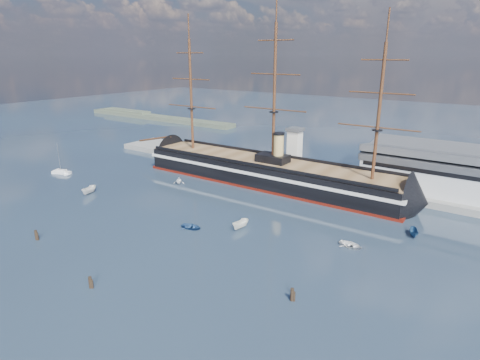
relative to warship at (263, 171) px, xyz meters
The scene contains 16 objects.
ground 20.47m from the warship, 85.21° to the right, with size 600.00×600.00×0.00m, color #242E3E.
quay 20.21m from the warship, 53.88° to the left, with size 180.00×18.00×2.00m, color slate.
warehouse 63.06m from the warship, 18.53° to the left, with size 63.00×21.00×11.60m.
quay_tower 14.95m from the warship, 70.22° to the left, with size 5.00×5.00×15.00m.
shoreline 156.69m from the warship, 151.40° to the left, with size 120.00×10.00×4.00m.
warship is the anchor object (origin of this frame).
sailboat 72.13m from the warship, 153.39° to the right, with size 7.16×4.57×11.07m.
motorboat_a 54.83m from the warship, 133.21° to the right, with size 6.98×2.56×2.79m, color white.
motorboat_b 41.52m from the warship, 82.80° to the right, with size 3.31×1.33×1.55m, color navy.
motorboat_c 37.45m from the warship, 66.17° to the right, with size 6.48×2.38×2.59m, color white.
motorboat_d 27.94m from the warship, 143.20° to the right, with size 6.48×2.81×2.38m, color white.
motorboat_e 49.61m from the warship, 34.58° to the right, with size 3.35×1.34×1.56m, color white.
motorboat_f 52.91m from the warship, 15.65° to the right, with size 5.53×2.03×2.21m, color navy.
piling_near_left 69.17m from the warship, 106.65° to the right, with size 0.64×0.64×3.11m, color black.
piling_near_mid 71.65m from the warship, 83.92° to the right, with size 0.64×0.64×2.97m, color black.
piling_far_right 66.65m from the warship, 53.48° to the right, with size 0.64×0.64×3.11m, color black.
Camera 1 is at (65.13, -47.74, 40.92)m, focal length 30.00 mm.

